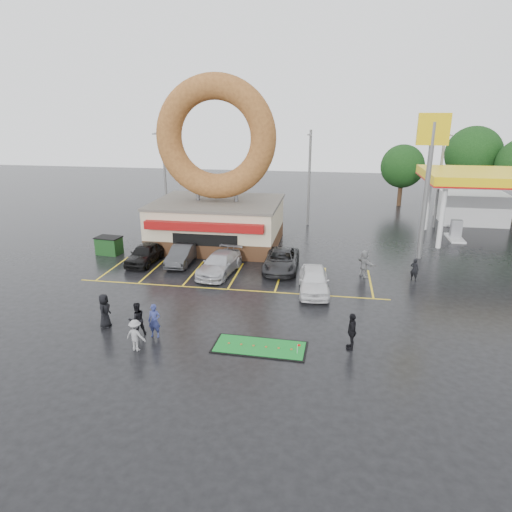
% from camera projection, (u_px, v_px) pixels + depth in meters
% --- Properties ---
extents(ground, '(120.00, 120.00, 0.00)m').
position_uv_depth(ground, '(214.00, 312.00, 25.64)').
color(ground, black).
rests_on(ground, ground).
extents(donut_shop, '(10.20, 8.70, 13.50)m').
position_uv_depth(donut_shop, '(217.00, 192.00, 36.88)').
color(donut_shop, '#472B19').
rests_on(donut_shop, ground).
extents(gas_station, '(12.30, 13.65, 5.90)m').
position_uv_depth(gas_station, '(487.00, 192.00, 40.97)').
color(gas_station, silver).
rests_on(gas_station, ground).
extents(shell_sign, '(2.20, 0.36, 10.60)m').
position_uv_depth(shell_sign, '(430.00, 160.00, 32.55)').
color(shell_sign, slate).
rests_on(shell_sign, ground).
extents(streetlight_left, '(0.40, 2.21, 9.00)m').
position_uv_depth(streetlight_left, '(164.00, 174.00, 44.40)').
color(streetlight_left, slate).
rests_on(streetlight_left, ground).
extents(streetlight_mid, '(0.40, 2.21, 9.00)m').
position_uv_depth(streetlight_mid, '(309.00, 176.00, 43.13)').
color(streetlight_mid, slate).
rests_on(streetlight_mid, ground).
extents(streetlight_right, '(0.40, 2.21, 9.00)m').
position_uv_depth(streetlight_right, '(440.00, 177.00, 42.18)').
color(streetlight_right, slate).
rests_on(streetlight_right, ground).
extents(tree_far_c, '(6.30, 6.30, 9.00)m').
position_uv_depth(tree_far_c, '(473.00, 154.00, 52.23)').
color(tree_far_c, '#332114').
rests_on(tree_far_c, ground).
extents(tree_far_d, '(4.90, 4.90, 7.00)m').
position_uv_depth(tree_far_d, '(402.00, 166.00, 52.02)').
color(tree_far_d, '#332114').
rests_on(tree_far_d, ground).
extents(car_black, '(1.87, 4.36, 1.47)m').
position_uv_depth(car_black, '(145.00, 254.00, 33.46)').
color(car_black, black).
rests_on(car_black, ground).
extents(car_dgrey, '(1.52, 4.23, 1.39)m').
position_uv_depth(car_dgrey, '(182.00, 255.00, 33.36)').
color(car_dgrey, '#2D2E30').
rests_on(car_dgrey, ground).
extents(car_silver, '(2.67, 5.18, 1.44)m').
position_uv_depth(car_silver, '(220.00, 264.00, 31.36)').
color(car_silver, '#B3B3B8').
rests_on(car_silver, ground).
extents(car_grey, '(2.43, 5.09, 1.40)m').
position_uv_depth(car_grey, '(281.00, 260.00, 32.14)').
color(car_grey, '#29292B').
rests_on(car_grey, ground).
extents(car_white, '(2.18, 4.63, 1.53)m').
position_uv_depth(car_white, '(314.00, 280.00, 28.20)').
color(car_white, silver).
rests_on(car_white, ground).
extents(person_blue, '(0.64, 0.43, 1.73)m').
position_uv_depth(person_blue, '(154.00, 321.00, 22.64)').
color(person_blue, navy).
rests_on(person_blue, ground).
extents(person_blackjkt, '(1.08, 1.06, 1.75)m').
position_uv_depth(person_blackjkt, '(137.00, 319.00, 22.79)').
color(person_blackjkt, black).
rests_on(person_blackjkt, ground).
extents(person_hoodie, '(1.10, 0.76, 1.56)m').
position_uv_depth(person_hoodie, '(136.00, 335.00, 21.38)').
color(person_hoodie, gray).
rests_on(person_hoodie, ground).
extents(person_bystander, '(0.67, 0.95, 1.83)m').
position_uv_depth(person_bystander, '(104.00, 311.00, 23.64)').
color(person_bystander, black).
rests_on(person_bystander, ground).
extents(person_cameraman, '(0.50, 1.09, 1.83)m').
position_uv_depth(person_cameraman, '(352.00, 331.00, 21.49)').
color(person_cameraman, black).
rests_on(person_cameraman, ground).
extents(person_walker_near, '(1.40, 1.75, 1.86)m').
position_uv_depth(person_walker_near, '(364.00, 264.00, 30.73)').
color(person_walker_near, gray).
rests_on(person_walker_near, ground).
extents(person_walker_far, '(0.67, 0.60, 1.53)m').
position_uv_depth(person_walker_far, '(414.00, 270.00, 30.08)').
color(person_walker_far, black).
rests_on(person_walker_far, ground).
extents(dumpster, '(1.93, 1.41, 1.30)m').
position_uv_depth(dumpster, '(109.00, 246.00, 35.60)').
color(dumpster, '#1C4A1D').
rests_on(dumpster, ground).
extents(putting_green, '(4.53, 2.07, 0.56)m').
position_uv_depth(putting_green, '(260.00, 347.00, 21.82)').
color(putting_green, black).
rests_on(putting_green, ground).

